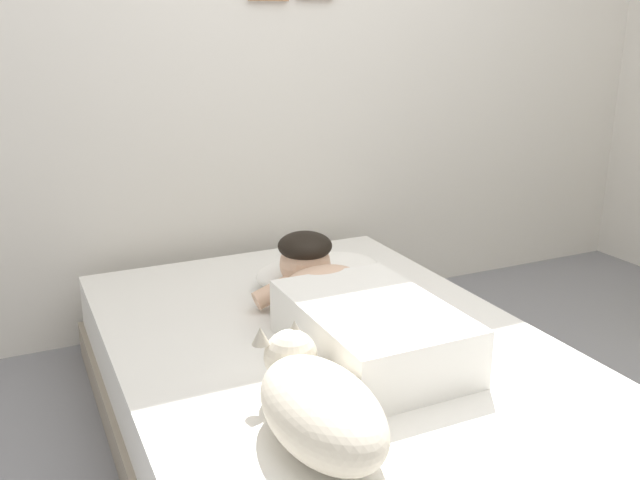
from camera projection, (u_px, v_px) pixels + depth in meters
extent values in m
cube|color=silver|center=(287.00, 49.00, 3.12)|extent=(4.15, 0.10, 2.50)
cube|color=gray|center=(332.00, 419.00, 2.32)|extent=(1.40, 2.05, 0.15)
cube|color=white|center=(332.00, 371.00, 2.27)|extent=(1.36, 1.99, 0.21)
ellipsoid|color=white|center=(319.00, 271.00, 2.73)|extent=(0.52, 0.32, 0.11)
cube|color=white|center=(371.00, 331.00, 2.11)|extent=(0.42, 0.64, 0.18)
ellipsoid|color=#D8AD8E|center=(324.00, 288.00, 2.40)|extent=(0.32, 0.20, 0.16)
sphere|color=#D8AD8E|center=(305.00, 264.00, 2.53)|extent=(0.19, 0.19, 0.19)
ellipsoid|color=black|center=(305.00, 246.00, 2.50)|extent=(0.20, 0.20, 0.10)
cylinder|color=#D8AD8E|center=(282.00, 287.00, 2.49)|extent=(0.23, 0.07, 0.14)
cylinder|color=#D8AD8E|center=(332.00, 279.00, 2.57)|extent=(0.23, 0.07, 0.14)
ellipsoid|color=beige|center=(322.00, 411.00, 1.65)|extent=(0.26, 0.48, 0.20)
sphere|color=beige|center=(291.00, 356.00, 1.88)|extent=(0.15, 0.15, 0.15)
cone|color=#A79F8E|center=(260.00, 336.00, 1.85)|extent=(0.05, 0.05, 0.05)
cone|color=#A79F8E|center=(294.00, 329.00, 1.89)|extent=(0.05, 0.05, 0.05)
cylinder|color=teal|center=(353.00, 283.00, 2.65)|extent=(0.09, 0.09, 0.07)
torus|color=teal|center=(366.00, 281.00, 2.67)|extent=(0.05, 0.01, 0.05)
cube|color=black|center=(371.00, 317.00, 2.42)|extent=(0.07, 0.14, 0.01)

